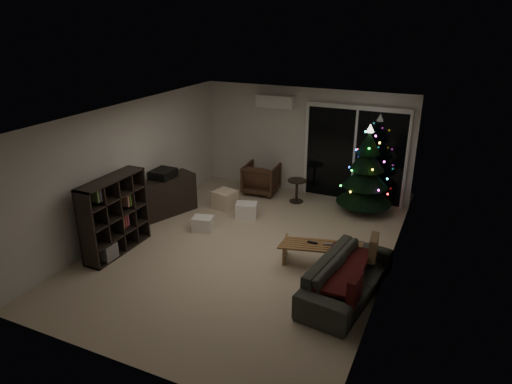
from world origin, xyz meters
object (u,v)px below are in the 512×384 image
Objects in this scene: sofa at (347,277)px; bookshelf at (107,214)px; christmas_tree at (366,169)px; coffee_table at (320,256)px; media_cabinet at (165,196)px; armchair at (261,179)px.

bookshelf is at bearing 102.57° from sofa.
bookshelf is 0.73× the size of christmas_tree.
bookshelf is 3.85m from coffee_table.
sofa is 1.07× the size of christmas_tree.
bookshelf reaches higher than coffee_table.
media_cabinet reaches higher than coffee_table.
sofa is at bearing 126.47° from armchair.
coffee_table is 2.78m from christmas_tree.
christmas_tree is (2.47, -0.08, 0.61)m from armchair.
coffee_table is 0.69× the size of christmas_tree.
christmas_tree reaches higher than sofa.
armchair is 0.59× the size of coffee_table.
christmas_tree is (3.85, 3.64, 0.26)m from bookshelf.
sofa is 0.87m from coffee_table.
coffee_table is at bearing -93.39° from christmas_tree.
media_cabinet is 4.52m from sofa.
bookshelf is 1.76m from media_cabinet.
christmas_tree is at bearing 15.63° from sofa.
media_cabinet is at bearing 50.82° from armchair.
christmas_tree is (3.85, 1.90, 0.56)m from media_cabinet.
coffee_table is (-0.61, 0.62, -0.09)m from sofa.
coffee_table is (3.69, 0.98, -0.49)m from bookshelf.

